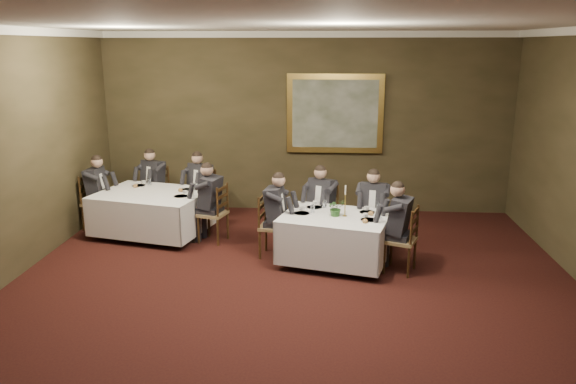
# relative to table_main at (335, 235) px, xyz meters

# --- Properties ---
(ground) EXTENTS (10.00, 10.00, 0.00)m
(ground) POSITION_rel_table_main_xyz_m (-0.57, -2.10, -0.45)
(ground) COLOR black
(ground) RESTS_ON ground
(ceiling) EXTENTS (8.00, 10.00, 0.10)m
(ceiling) POSITION_rel_table_main_xyz_m (-0.57, -2.10, 3.05)
(ceiling) COLOR silver
(ceiling) RESTS_ON back_wall
(back_wall) EXTENTS (8.00, 0.10, 3.50)m
(back_wall) POSITION_rel_table_main_xyz_m (-0.57, 2.90, 1.30)
(back_wall) COLOR #302B18
(back_wall) RESTS_ON ground
(crown_molding) EXTENTS (8.00, 10.00, 0.12)m
(crown_molding) POSITION_rel_table_main_xyz_m (-0.57, -2.10, 2.99)
(crown_molding) COLOR white
(crown_molding) RESTS_ON back_wall
(table_main) EXTENTS (1.84, 1.57, 0.67)m
(table_main) POSITION_rel_table_main_xyz_m (0.00, 0.00, 0.00)
(table_main) COLOR black
(table_main) RESTS_ON ground
(table_second) EXTENTS (2.11, 1.78, 0.67)m
(table_second) POSITION_rel_table_main_xyz_m (-3.17, 1.13, 0.00)
(table_second) COLOR black
(table_second) RESTS_ON ground
(chair_main_backleft) EXTENTS (0.59, 0.58, 1.00)m
(chair_main_backleft) POSITION_rel_table_main_xyz_m (-0.20, 0.89, -0.17)
(chair_main_backleft) COLOR olive
(chair_main_backleft) RESTS_ON ground
(diner_main_backleft) EXTENTS (0.58, 0.61, 1.35)m
(diner_main_backleft) POSITION_rel_table_main_xyz_m (-0.21, 0.88, 0.06)
(diner_main_backleft) COLOR black
(diner_main_backleft) RESTS_ON chair_main_backleft
(chair_main_backright) EXTENTS (0.51, 0.49, 1.00)m
(chair_main_backright) POSITION_rel_table_main_xyz_m (0.61, 0.68, -0.17)
(chair_main_backright) COLOR olive
(chair_main_backright) RESTS_ON ground
(diner_main_backright) EXTENTS (0.48, 0.54, 1.35)m
(diner_main_backright) POSITION_rel_table_main_xyz_m (0.61, 0.66, 0.06)
(diner_main_backright) COLOR black
(diner_main_backright) RESTS_ON chair_main_backright
(chair_main_endleft) EXTENTS (0.48, 0.50, 1.00)m
(chair_main_endleft) POSITION_rel_table_main_xyz_m (-0.96, 0.25, -0.17)
(chair_main_endleft) COLOR olive
(chair_main_endleft) RESTS_ON ground
(diner_main_endleft) EXTENTS (0.53, 0.47, 1.35)m
(diner_main_endleft) POSITION_rel_table_main_xyz_m (-0.95, 0.25, 0.06)
(diner_main_endleft) COLOR black
(diner_main_endleft) RESTS_ON chair_main_endleft
(chair_main_endright) EXTENTS (0.55, 0.56, 1.00)m
(chair_main_endright) POSITION_rel_table_main_xyz_m (0.96, -0.26, -0.17)
(chair_main_endright) COLOR olive
(chair_main_endright) RESTS_ON ground
(diner_main_endright) EXTENTS (0.59, 0.55, 1.35)m
(diner_main_endright) POSITION_rel_table_main_xyz_m (0.95, -0.25, 0.06)
(diner_main_endright) COLOR black
(diner_main_endright) RESTS_ON chair_main_endright
(chair_sec_backleft) EXTENTS (0.58, 0.57, 1.00)m
(chair_sec_backleft) POSITION_rel_table_main_xyz_m (-3.43, 2.16, -0.17)
(chair_sec_backleft) COLOR olive
(chair_sec_backleft) RESTS_ON ground
(diner_sec_backleft) EXTENTS (0.57, 0.61, 1.35)m
(diner_sec_backleft) POSITION_rel_table_main_xyz_m (-3.44, 2.15, 0.06)
(diner_sec_backleft) COLOR black
(diner_sec_backleft) RESTS_ON chair_sec_backleft
(chair_sec_backright) EXTENTS (0.58, 0.58, 1.00)m
(chair_sec_backright) POSITION_rel_table_main_xyz_m (-2.47, 1.93, -0.17)
(chair_sec_backright) COLOR olive
(chair_sec_backright) RESTS_ON ground
(diner_sec_backright) EXTENTS (0.58, 0.61, 1.35)m
(diner_sec_backright) POSITION_rel_table_main_xyz_m (-2.48, 1.92, 0.06)
(diner_sec_backright) COLOR black
(diner_sec_backright) RESTS_ON chair_sec_backright
(chair_sec_endright) EXTENTS (0.52, 0.54, 1.00)m
(chair_sec_endright) POSITION_rel_table_main_xyz_m (-2.04, 0.86, -0.17)
(chair_sec_endright) COLOR olive
(chair_sec_endright) RESTS_ON ground
(diner_sec_endright) EXTENTS (0.57, 0.51, 1.35)m
(diner_sec_endright) POSITION_rel_table_main_xyz_m (-2.05, 0.86, 0.06)
(diner_sec_endright) COLOR black
(diner_sec_endright) RESTS_ON chair_sec_endright
(chair_sec_endleft) EXTENTS (0.44, 0.46, 1.00)m
(chair_sec_endleft) POSITION_rel_table_main_xyz_m (-4.31, 1.40, -0.17)
(chair_sec_endleft) COLOR olive
(chair_sec_endleft) RESTS_ON ground
(diner_sec_endleft) EXTENTS (0.50, 0.43, 1.35)m
(diner_sec_endleft) POSITION_rel_table_main_xyz_m (-4.29, 1.39, 0.06)
(diner_sec_endleft) COLOR black
(diner_sec_endleft) RESTS_ON chair_sec_endleft
(centerpiece) EXTENTS (0.32, 0.30, 0.28)m
(centerpiece) POSITION_rel_table_main_xyz_m (0.01, -0.02, 0.45)
(centerpiece) COLOR #2D5926
(centerpiece) RESTS_ON table_main
(candlestick) EXTENTS (0.07, 0.07, 0.49)m
(candlestick) POSITION_rel_table_main_xyz_m (0.14, -0.02, 0.50)
(candlestick) COLOR #AA8B34
(candlestick) RESTS_ON table_main
(place_setting_table_main) EXTENTS (0.33, 0.31, 0.14)m
(place_setting_table_main) POSITION_rel_table_main_xyz_m (-0.27, 0.45, 0.35)
(place_setting_table_main) COLOR white
(place_setting_table_main) RESTS_ON table_main
(place_setting_table_second) EXTENTS (0.33, 0.31, 0.14)m
(place_setting_table_second) POSITION_rel_table_main_xyz_m (-3.51, 1.65, 0.35)
(place_setting_table_second) COLOR white
(place_setting_table_second) RESTS_ON table_second
(painting) EXTENTS (1.87, 0.09, 1.53)m
(painting) POSITION_rel_table_main_xyz_m (-0.00, 2.84, 1.51)
(painting) COLOR #E2C152
(painting) RESTS_ON back_wall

